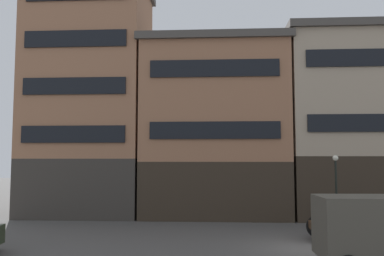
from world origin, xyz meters
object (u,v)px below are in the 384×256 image
Objects in this scene: delivery_truck_near at (377,231)px; streetlamp_curbside at (336,181)px; cargo_wagon at (340,217)px; fire_hydrant_curbside at (370,222)px.

streetlamp_curbside reaches higher than delivery_truck_near.
cargo_wagon is 3.63× the size of fire_hydrant_curbside.
streetlamp_curbside is at bearing -176.06° from fire_hydrant_curbside.
delivery_truck_near reaches higher than cargo_wagon.
delivery_truck_near is at bearing -98.24° from streetlamp_curbside.
delivery_truck_near is (-0.40, -5.15, 0.28)m from cargo_wagon.
fire_hydrant_curbside is (2.61, 3.29, -0.72)m from cargo_wagon.
delivery_truck_near is 1.07× the size of streetlamp_curbside.
delivery_truck_near is 9.01m from fire_hydrant_curbside.
cargo_wagon is at bearing -104.32° from streetlamp_curbside.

